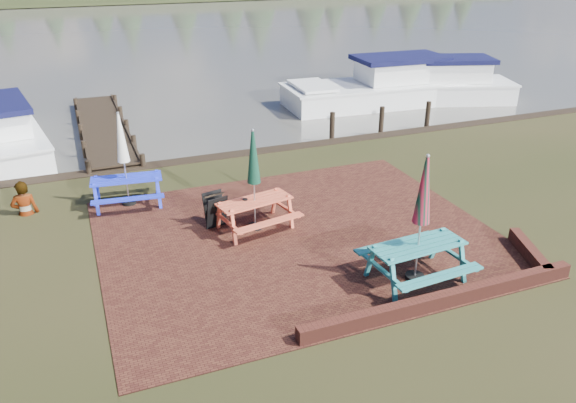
# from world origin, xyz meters

# --- Properties ---
(ground) EXTENTS (120.00, 120.00, 0.00)m
(ground) POSITION_xyz_m (0.00, 0.00, 0.00)
(ground) COLOR black
(ground) RESTS_ON ground
(paving) EXTENTS (9.00, 7.50, 0.02)m
(paving) POSITION_xyz_m (0.00, 1.00, 0.01)
(paving) COLOR #381711
(paving) RESTS_ON ground
(brick_wall) EXTENTS (6.21, 1.79, 0.30)m
(brick_wall) POSITION_xyz_m (2.15, -2.42, 0.15)
(brick_wall) COLOR #4C1E16
(brick_wall) RESTS_ON ground
(water) EXTENTS (120.00, 60.00, 0.02)m
(water) POSITION_xyz_m (0.00, 37.00, 0.00)
(water) COLOR #4D4942
(water) RESTS_ON ground
(picnic_table_teal) EXTENTS (2.05, 1.85, 2.69)m
(picnic_table_teal) POSITION_xyz_m (1.51, -1.59, 0.94)
(picnic_table_teal) COLOR teal
(picnic_table_teal) RESTS_ON ground
(picnic_table_red) EXTENTS (2.06, 1.90, 2.47)m
(picnic_table_red) POSITION_xyz_m (-0.80, 1.76, 0.87)
(picnic_table_red) COLOR #DE5839
(picnic_table_red) RESTS_ON ground
(picnic_table_blue) EXTENTS (1.95, 1.77, 2.48)m
(picnic_table_blue) POSITION_xyz_m (-3.46, 4.30, 0.87)
(picnic_table_blue) COLOR #1D2DDB
(picnic_table_blue) RESTS_ON ground
(chalkboard) EXTENTS (0.55, 0.60, 0.84)m
(chalkboard) POSITION_xyz_m (-1.65, 2.22, 0.44)
(chalkboard) COLOR black
(chalkboard) RESTS_ON ground
(jetty) EXTENTS (1.76, 9.08, 1.00)m
(jetty) POSITION_xyz_m (-3.50, 11.28, 0.11)
(jetty) COLOR black
(jetty) RESTS_ON ground
(boat_near) EXTENTS (8.44, 3.29, 2.25)m
(boat_near) POSITION_xyz_m (8.34, 11.51, 0.47)
(boat_near) COLOR white
(boat_near) RESTS_ON ground
(boat_far) EXTENTS (7.24, 4.37, 2.13)m
(boat_far) POSITION_xyz_m (10.96, 11.00, 0.44)
(boat_far) COLOR white
(boat_far) RESTS_ON ground
(person) EXTENTS (0.65, 0.43, 1.78)m
(person) POSITION_xyz_m (-5.98, 4.65, 0.89)
(person) COLOR gray
(person) RESTS_ON ground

